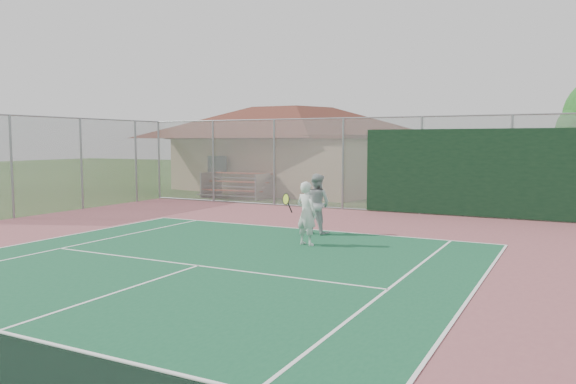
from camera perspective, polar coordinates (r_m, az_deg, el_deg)
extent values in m
cylinder|color=gray|center=(26.27, -12.98, 3.15)|extent=(0.08, 0.08, 3.50)
cylinder|color=gray|center=(24.44, -7.60, 3.09)|extent=(0.08, 0.08, 3.50)
cylinder|color=gray|center=(22.85, -1.42, 2.99)|extent=(0.08, 0.08, 3.50)
cylinder|color=gray|center=(21.57, 5.59, 2.84)|extent=(0.08, 0.08, 3.50)
cylinder|color=gray|center=(20.64, 13.35, 2.62)|extent=(0.08, 0.08, 3.50)
cylinder|color=gray|center=(20.13, 21.67, 2.33)|extent=(0.08, 0.08, 3.50)
cylinder|color=gray|center=(21.22, 8.16, 7.50)|extent=(20.00, 0.05, 0.05)
cylinder|color=gray|center=(21.35, 8.05, -1.79)|extent=(20.00, 0.05, 0.05)
cube|color=#999EA0|center=(21.22, 8.10, 2.77)|extent=(20.00, 0.02, 3.50)
cube|color=black|center=(20.09, 21.64, 1.75)|extent=(10.00, 0.04, 3.00)
cylinder|color=gray|center=(25.15, -15.19, 3.01)|extent=(0.08, 0.08, 3.50)
cylinder|color=gray|center=(23.03, -20.25, 2.69)|extent=(0.08, 0.08, 3.50)
cylinder|color=gray|center=(21.13, -26.27, 2.28)|extent=(0.08, 0.08, 3.50)
cube|color=#999EA0|center=(23.03, -20.25, 2.69)|extent=(0.02, 9.00, 3.50)
cube|color=tan|center=(30.14, 0.46, 2.83)|extent=(12.28, 9.33, 2.77)
cube|color=brown|center=(30.12, 0.46, 5.56)|extent=(12.82, 9.88, 0.17)
pyramid|color=brown|center=(30.17, 0.46, 8.63)|extent=(13.50, 10.27, 1.66)
cube|color=black|center=(26.01, 0.37, 1.54)|extent=(0.83, 0.06, 1.94)
cube|color=#A74126|center=(25.83, -5.85, 0.15)|extent=(3.17, 0.47, 0.05)
cube|color=#B2B5BA|center=(25.63, -6.16, -0.37)|extent=(3.17, 0.44, 0.04)
cube|color=#A74126|center=(26.28, -5.16, 1.05)|extent=(3.17, 0.47, 0.05)
cube|color=#B2B5BA|center=(26.08, -5.47, 0.55)|extent=(3.17, 0.44, 0.04)
cube|color=#A74126|center=(26.75, -4.50, 1.92)|extent=(3.17, 0.47, 0.05)
cube|color=#B2B5BA|center=(26.54, -4.80, 1.43)|extent=(3.17, 0.44, 0.04)
cube|color=#B2B5BA|center=(27.11, -7.79, 0.81)|extent=(0.17, 1.90, 1.16)
cube|color=#B2B5BA|center=(25.53, -2.36, 0.59)|extent=(0.17, 1.90, 1.16)
imported|color=silver|center=(14.06, 1.89, -2.27)|extent=(0.66, 0.52, 1.60)
imported|color=#ADB0B2|center=(15.83, 2.93, -1.27)|extent=(0.93, 0.79, 1.69)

